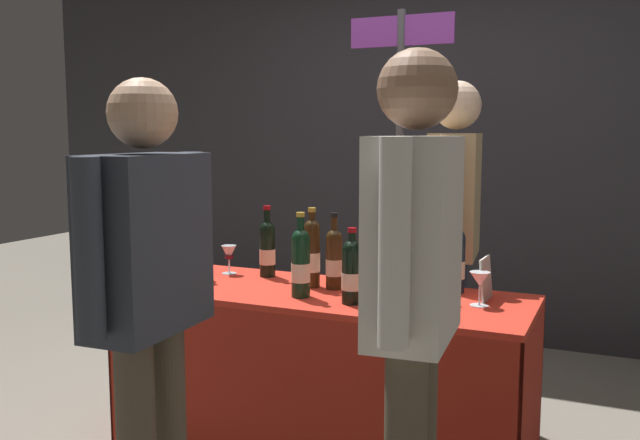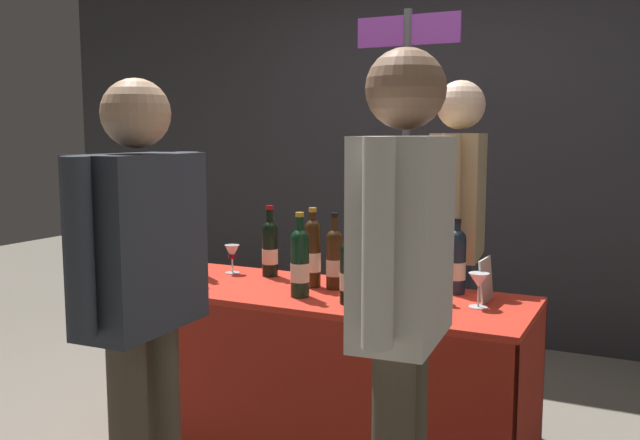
{
  "view_description": "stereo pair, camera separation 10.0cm",
  "coord_description": "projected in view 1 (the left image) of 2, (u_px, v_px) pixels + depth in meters",
  "views": [
    {
      "loc": [
        1.15,
        -2.57,
        1.38
      ],
      "look_at": [
        0.0,
        0.0,
        1.03
      ],
      "focal_mm": 38.59,
      "sensor_mm": 36.0,
      "label": 1
    },
    {
      "loc": [
        1.24,
        -2.52,
        1.38
      ],
      "look_at": [
        0.0,
        0.0,
        1.03
      ],
      "focal_mm": 38.59,
      "sensor_mm": 36.0,
      "label": 2
    }
  ],
  "objects": [
    {
      "name": "back_partition",
      "position": [
        443.0,
        122.0,
        4.61
      ],
      "size": [
        6.49,
        0.12,
        2.92
      ],
      "primitive_type": "cube",
      "color": "#2D2D33",
      "rests_on": "ground_plane"
    },
    {
      "name": "tasting_table",
      "position": [
        320.0,
        344.0,
        2.9
      ],
      "size": [
        1.74,
        0.62,
        0.73
      ],
      "color": "red",
      "rests_on": "ground_plane"
    },
    {
      "name": "featured_wine_bottle",
      "position": [
        352.0,
        271.0,
        2.65
      ],
      "size": [
        0.08,
        0.08,
        0.3
      ],
      "color": "black",
      "rests_on": "tasting_table"
    },
    {
      "name": "display_bottle_0",
      "position": [
        267.0,
        248.0,
        3.15
      ],
      "size": [
        0.07,
        0.07,
        0.33
      ],
      "color": "black",
      "rests_on": "tasting_table"
    },
    {
      "name": "display_bottle_1",
      "position": [
        334.0,
        258.0,
        2.9
      ],
      "size": [
        0.07,
        0.07,
        0.32
      ],
      "color": "#38230F",
      "rests_on": "tasting_table"
    },
    {
      "name": "display_bottle_2",
      "position": [
        312.0,
        252.0,
        2.93
      ],
      "size": [
        0.07,
        0.07,
        0.34
      ],
      "color": "#38230F",
      "rests_on": "tasting_table"
    },
    {
      "name": "display_bottle_3",
      "position": [
        301.0,
        262.0,
        2.75
      ],
      "size": [
        0.08,
        0.08,
        0.34
      ],
      "color": "black",
      "rests_on": "tasting_table"
    },
    {
      "name": "display_bottle_4",
      "position": [
        373.0,
        255.0,
        2.9
      ],
      "size": [
        0.08,
        0.08,
        0.35
      ],
      "color": "black",
      "rests_on": "tasting_table"
    },
    {
      "name": "display_bottle_5",
      "position": [
        194.0,
        244.0,
        3.14
      ],
      "size": [
        0.07,
        0.07,
        0.36
      ],
      "color": "#192333",
      "rests_on": "tasting_table"
    },
    {
      "name": "display_bottle_6",
      "position": [
        456.0,
        260.0,
        2.83
      ],
      "size": [
        0.08,
        0.08,
        0.31
      ],
      "color": "#192333",
      "rests_on": "tasting_table"
    },
    {
      "name": "display_bottle_7",
      "position": [
        421.0,
        278.0,
        2.55
      ],
      "size": [
        0.07,
        0.07,
        0.3
      ],
      "color": "#38230F",
      "rests_on": "tasting_table"
    },
    {
      "name": "display_bottle_8",
      "position": [
        425.0,
        260.0,
        2.75
      ],
      "size": [
        0.07,
        0.07,
        0.35
      ],
      "color": "black",
      "rests_on": "tasting_table"
    },
    {
      "name": "wine_glass_near_vendor",
      "position": [
        480.0,
        280.0,
        2.61
      ],
      "size": [
        0.08,
        0.08,
        0.13
      ],
      "color": "silver",
      "rests_on": "tasting_table"
    },
    {
      "name": "wine_glass_mid",
      "position": [
        229.0,
        254.0,
        3.22
      ],
      "size": [
        0.07,
        0.07,
        0.13
      ],
      "color": "silver",
      "rests_on": "tasting_table"
    },
    {
      "name": "flower_vase",
      "position": [
        184.0,
        257.0,
        3.01
      ],
      "size": [
        0.1,
        0.1,
        0.4
      ],
      "color": "silver",
      "rests_on": "tasting_table"
    },
    {
      "name": "brochure_stand",
      "position": [
        486.0,
        279.0,
        2.71
      ],
      "size": [
        0.03,
        0.15,
        0.17
      ],
      "primitive_type": "cube",
      "rotation": [
        -0.1,
        0.0,
        1.53
      ],
      "color": "silver",
      "rests_on": "tasting_table"
    },
    {
      "name": "vendor_presenter",
      "position": [
        454.0,
        222.0,
        3.21
      ],
      "size": [
        0.26,
        0.57,
        1.62
      ],
      "rotation": [
        0.0,
        0.0,
        -1.45
      ],
      "color": "#2D3347",
      "rests_on": "ground_plane"
    },
    {
      "name": "taster_foreground_right",
      "position": [
        148.0,
        282.0,
        2.13
      ],
      "size": [
        0.23,
        0.6,
        1.55
      ],
      "rotation": [
        0.0,
        0.0,
        1.61
      ],
      "color": "#4C4233",
      "rests_on": "ground_plane"
    },
    {
      "name": "taster_foreground_left",
      "position": [
        414.0,
        284.0,
        1.93
      ],
      "size": [
        0.24,
        0.56,
        1.61
      ],
      "rotation": [
        0.0,
        0.0,
        1.65
      ],
      "color": "#4C4233",
      "rests_on": "ground_plane"
    },
    {
      "name": "booth_signpost",
      "position": [
        400.0,
        157.0,
        3.71
      ],
      "size": [
        0.57,
        0.04,
        2.03
      ],
      "color": "#47474C",
      "rests_on": "ground_plane"
    }
  ]
}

